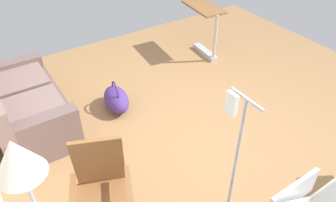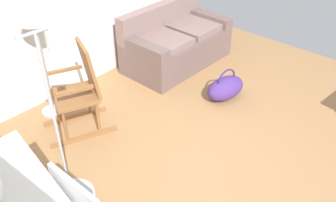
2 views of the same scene
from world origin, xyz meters
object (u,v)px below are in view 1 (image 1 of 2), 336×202
rocking_chair (103,191)px  duffel_bag (116,99)px  overbed_table (205,25)px  floor_lamp (21,168)px  couch (25,107)px

rocking_chair → duffel_bag: (1.60, -0.87, -0.35)m
rocking_chair → overbed_table: size_ratio=1.22×
floor_lamp → duffel_bag: size_ratio=2.44×
overbed_table → duffel_bag: (-0.61, 2.00, -0.38)m
floor_lamp → overbed_table: (2.30, -3.40, -0.70)m
couch → overbed_table: 3.14m
couch → overbed_table: bearing=-84.2°
couch → rocking_chair: (-1.89, -0.25, 0.20)m
couch → floor_lamp: size_ratio=1.08×
couch → duffel_bag: bearing=-104.7°
rocking_chair → overbed_table: (2.20, -2.87, 0.03)m
rocking_chair → overbed_table: rocking_chair is taller
couch → duffel_bag: size_ratio=2.64×
rocking_chair → duffel_bag: size_ratio=1.73×
couch → overbed_table: size_ratio=1.86×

